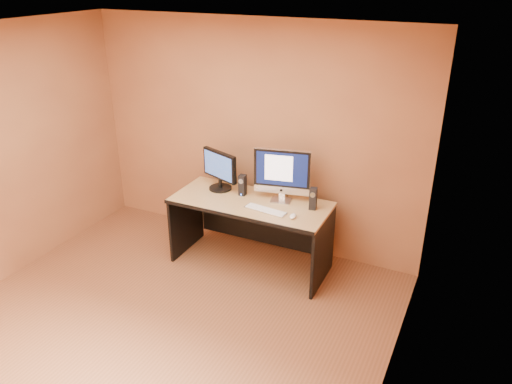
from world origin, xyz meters
TOP-DOWN VIEW (x-y plane):
  - floor at (0.00, 0.00)m, footprint 4.00×4.00m
  - walls at (0.00, 0.00)m, footprint 4.00×4.00m
  - ceiling at (0.00, 0.00)m, footprint 4.00×4.00m
  - desk at (0.26, 1.43)m, footprint 1.70×0.76m
  - imac at (0.55, 1.59)m, footprint 0.64×0.34m
  - second_monitor at (-0.19, 1.57)m, footprint 0.56×0.41m
  - speaker_left at (0.11, 1.54)m, footprint 0.07×0.08m
  - speaker_right at (0.92, 1.55)m, footprint 0.08×0.09m
  - keyboard at (0.50, 1.29)m, footprint 0.47×0.17m
  - mouse at (0.81, 1.27)m, footprint 0.08×0.12m
  - cable_a at (0.56, 1.73)m, footprint 0.11×0.21m
  - cable_b at (0.52, 1.71)m, footprint 0.10×0.17m

SIDE VIEW (x-z plane):
  - floor at x=0.00m, z-range 0.00..0.00m
  - desk at x=0.26m, z-range 0.00..0.78m
  - cable_a at x=0.56m, z-range 0.78..0.79m
  - cable_b at x=0.52m, z-range 0.78..0.79m
  - keyboard at x=0.50m, z-range 0.78..0.80m
  - mouse at x=0.81m, z-range 0.78..0.82m
  - speaker_left at x=0.11m, z-range 0.78..1.01m
  - speaker_right at x=0.92m, z-range 0.78..1.01m
  - second_monitor at x=-0.19m, z-range 0.78..1.22m
  - imac at x=0.55m, z-range 0.78..1.36m
  - walls at x=0.00m, z-range 0.00..2.60m
  - ceiling at x=0.00m, z-range 2.60..2.60m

